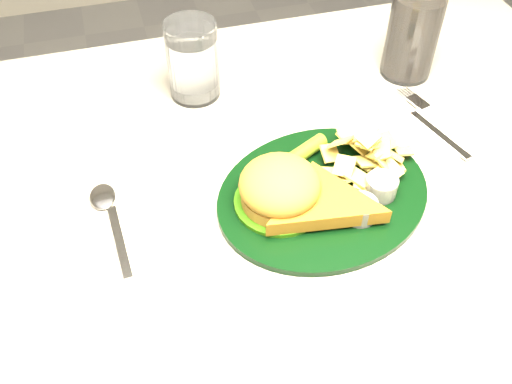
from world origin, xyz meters
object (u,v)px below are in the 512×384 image
(fork_napkin, at_px, (436,131))
(table, at_px, (253,332))
(dinner_plate, at_px, (325,179))
(water_glass, at_px, (193,60))
(cola_glass, at_px, (413,32))

(fork_napkin, bearing_deg, table, 171.73)
(dinner_plate, distance_m, water_glass, 0.29)
(dinner_plate, relative_size, cola_glass, 1.95)
(table, xyz_separation_m, dinner_plate, (0.08, -0.04, 0.41))
(dinner_plate, relative_size, water_glass, 2.36)
(water_glass, xyz_separation_m, fork_napkin, (0.32, -0.19, -0.06))
(cola_glass, distance_m, fork_napkin, 0.17)
(water_glass, bearing_deg, fork_napkin, -30.93)
(table, bearing_deg, cola_glass, 30.77)
(table, distance_m, dinner_plate, 0.42)
(table, relative_size, cola_glass, 8.13)
(dinner_plate, bearing_deg, cola_glass, 27.73)
(water_glass, bearing_deg, dinner_plate, -66.54)
(water_glass, height_order, cola_glass, cola_glass)
(water_glass, relative_size, fork_napkin, 0.79)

